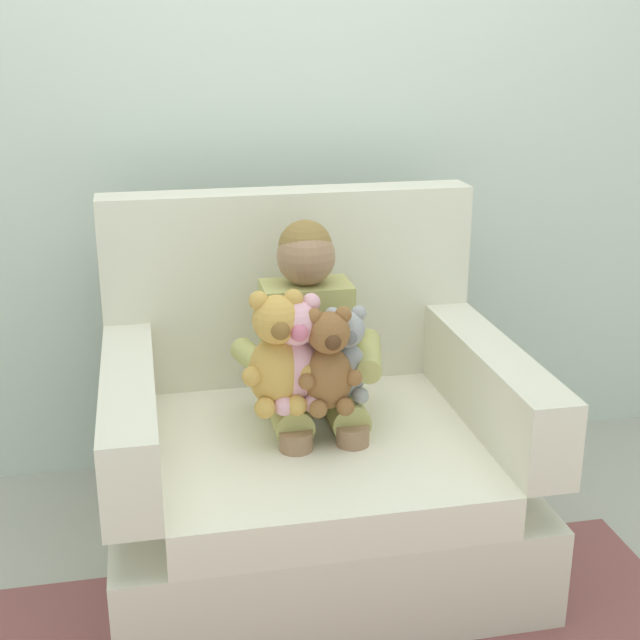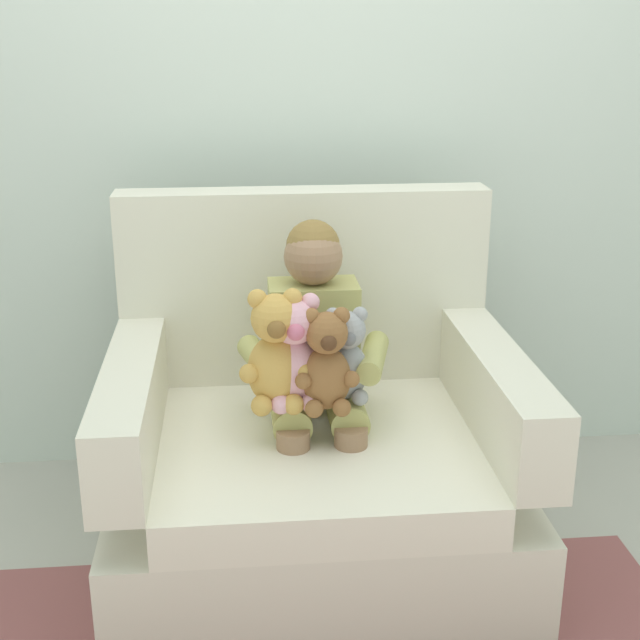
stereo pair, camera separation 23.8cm
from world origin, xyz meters
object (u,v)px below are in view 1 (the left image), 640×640
at_px(armchair, 310,451).
at_px(plush_honey, 277,355).
at_px(plush_pink, 295,356).
at_px(plush_grey, 345,357).
at_px(plush_brown, 329,363).
at_px(seated_child, 311,351).

distance_m(armchair, plush_honey, 0.40).
xyz_separation_m(plush_pink, plush_grey, (0.14, 0.03, -0.02)).
distance_m(plush_pink, plush_brown, 0.09).
height_order(armchair, plush_brown, armchair).
height_order(seated_child, plush_brown, seated_child).
bearing_deg(plush_honey, plush_pink, 12.28).
distance_m(seated_child, plush_pink, 0.17).
bearing_deg(seated_child, plush_grey, -57.80).
bearing_deg(plush_honey, plush_brown, -6.51).
bearing_deg(plush_honey, plush_grey, 16.03).
xyz_separation_m(plush_honey, plush_grey, (0.20, 0.03, -0.03)).
height_order(plush_pink, plush_grey, plush_pink).
distance_m(armchair, plush_grey, 0.36).
distance_m(armchair, plush_brown, 0.38).
relative_size(armchair, seated_child, 1.41).
height_order(armchair, seated_child, armchair).
bearing_deg(plush_pink, armchair, 57.78).
height_order(plush_brown, plush_grey, plush_brown).
bearing_deg(armchair, plush_brown, -82.82).
xyz_separation_m(plush_pink, plush_brown, (0.08, -0.04, -0.01)).
bearing_deg(plush_pink, plush_brown, -28.95).
relative_size(armchair, plush_brown, 3.96).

